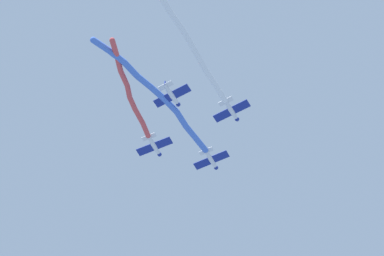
% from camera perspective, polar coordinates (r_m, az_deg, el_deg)
% --- Properties ---
extents(airplane_lead, '(6.18, 4.66, 1.53)m').
position_cam_1_polar(airplane_lead, '(96.38, 1.88, -3.09)').
color(airplane_lead, silver).
extents(smoke_trail_lead, '(10.77, 24.53, 1.82)m').
position_cam_1_polar(smoke_trail_lead, '(89.63, -3.51, 3.18)').
color(smoke_trail_lead, '#4C75DB').
extents(airplane_left_wing, '(6.16, 4.63, 1.53)m').
position_cam_1_polar(airplane_left_wing, '(94.46, -3.70, -1.74)').
color(airplane_left_wing, silver).
extents(smoke_trail_left_wing, '(2.24, 18.11, 1.71)m').
position_cam_1_polar(smoke_trail_left_wing, '(89.25, -6.14, 3.65)').
color(smoke_trail_left_wing, '#DB4C4C').
extents(airplane_right_wing, '(6.19, 4.70, 1.53)m').
position_cam_1_polar(airplane_right_wing, '(91.69, 3.87, 1.72)').
color(airplane_right_wing, silver).
extents(smoke_trail_right_wing, '(6.73, 26.48, 1.75)m').
position_cam_1_polar(smoke_trail_right_wing, '(84.97, -0.90, 9.30)').
color(smoke_trail_right_wing, white).
extents(airplane_slot, '(6.19, 4.70, 1.53)m').
position_cam_1_polar(airplane_slot, '(89.58, -1.96, 3.21)').
color(airplane_slot, silver).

